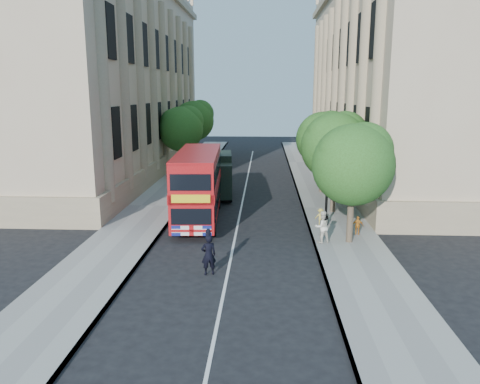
# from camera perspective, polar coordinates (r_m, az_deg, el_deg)

# --- Properties ---
(ground) EXTENTS (120.00, 120.00, 0.00)m
(ground) POSITION_cam_1_polar(r_m,az_deg,el_deg) (21.17, -1.25, -8.65)
(ground) COLOR black
(ground) RESTS_ON ground
(pavement_right) EXTENTS (3.50, 80.00, 0.12)m
(pavement_right) POSITION_cam_1_polar(r_m,az_deg,el_deg) (30.94, 10.83, -2.00)
(pavement_right) COLOR gray
(pavement_right) RESTS_ON ground
(pavement_left) EXTENTS (3.50, 80.00, 0.12)m
(pavement_left) POSITION_cam_1_polar(r_m,az_deg,el_deg) (31.49, -10.38, -1.74)
(pavement_left) COLOR gray
(pavement_left) RESTS_ON ground
(building_right) EXTENTS (12.00, 38.00, 18.00)m
(building_right) POSITION_cam_1_polar(r_m,az_deg,el_deg) (45.45, 19.27, 13.38)
(building_right) COLOR tan
(building_right) RESTS_ON ground
(building_left) EXTENTS (12.00, 38.00, 18.00)m
(building_left) POSITION_cam_1_polar(r_m,az_deg,el_deg) (46.35, -16.73, 13.50)
(building_left) COLOR tan
(building_left) RESTS_ON ground
(tree_right_near) EXTENTS (4.00, 4.00, 6.08)m
(tree_right_near) POSITION_cam_1_polar(r_m,az_deg,el_deg) (23.40, 13.72, 3.78)
(tree_right_near) COLOR #473828
(tree_right_near) RESTS_ON ground
(tree_right_mid) EXTENTS (4.20, 4.20, 6.37)m
(tree_right_mid) POSITION_cam_1_polar(r_m,az_deg,el_deg) (29.25, 11.61, 5.89)
(tree_right_mid) COLOR #473828
(tree_right_mid) RESTS_ON ground
(tree_right_far) EXTENTS (4.00, 4.00, 6.15)m
(tree_right_far) POSITION_cam_1_polar(r_m,az_deg,el_deg) (35.18, 10.17, 6.75)
(tree_right_far) COLOR #473828
(tree_right_far) RESTS_ON ground
(tree_left_far) EXTENTS (4.00, 4.00, 6.30)m
(tree_left_far) POSITION_cam_1_polar(r_m,az_deg,el_deg) (42.53, -7.15, 7.93)
(tree_left_far) COLOR #473828
(tree_left_far) RESTS_ON ground
(tree_left_back) EXTENTS (4.20, 4.20, 6.65)m
(tree_left_back) POSITION_cam_1_polar(r_m,az_deg,el_deg) (50.39, -5.56, 8.92)
(tree_left_back) COLOR #473828
(tree_left_back) RESTS_ON ground
(lamp_post) EXTENTS (0.32, 0.32, 5.16)m
(lamp_post) POSITION_cam_1_polar(r_m,az_deg,el_deg) (26.44, 10.57, 1.04)
(lamp_post) COLOR black
(lamp_post) RESTS_ON pavement_right
(double_decker_bus) EXTENTS (2.80, 8.84, 4.03)m
(double_decker_bus) POSITION_cam_1_polar(r_m,az_deg,el_deg) (27.46, -5.12, 1.00)
(double_decker_bus) COLOR #A30B0E
(double_decker_bus) RESTS_ON ground
(box_van) EXTENTS (2.67, 5.59, 3.10)m
(box_van) POSITION_cam_1_polar(r_m,az_deg,el_deg) (33.88, -2.92, 1.95)
(box_van) COLOR black
(box_van) RESTS_ON ground
(police_constable) EXTENTS (0.73, 0.60, 1.73)m
(police_constable) POSITION_cam_1_polar(r_m,az_deg,el_deg) (19.67, -3.86, -7.65)
(police_constable) COLOR black
(police_constable) RESTS_ON ground
(woman_pedestrian) EXTENTS (0.94, 0.84, 1.62)m
(woman_pedestrian) POSITION_cam_1_polar(r_m,az_deg,el_deg) (23.66, 9.97, -4.20)
(woman_pedestrian) COLOR white
(woman_pedestrian) RESTS_ON pavement_right
(child_a) EXTENTS (0.62, 0.35, 1.00)m
(child_a) POSITION_cam_1_polar(r_m,az_deg,el_deg) (25.40, 14.17, -3.98)
(child_a) COLOR orange
(child_a) RESTS_ON pavement_right
(child_b) EXTENTS (0.66, 0.45, 0.95)m
(child_b) POSITION_cam_1_polar(r_m,az_deg,el_deg) (26.81, 9.79, -2.98)
(child_b) COLOR gold
(child_b) RESTS_ON pavement_right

